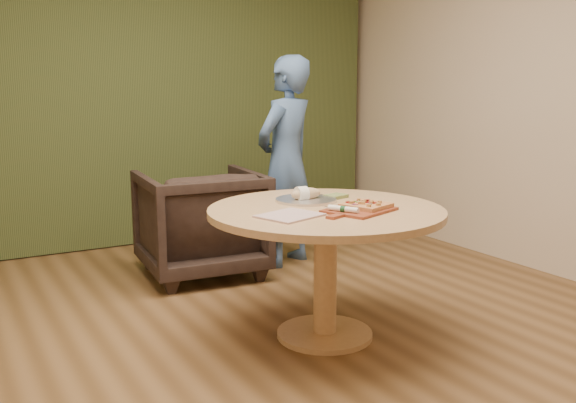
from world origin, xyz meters
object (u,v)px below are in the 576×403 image
at_px(person_standing, 286,162).
at_px(cutlery_roll, 343,209).
at_px(serving_tray, 306,200).
at_px(armchair, 200,217).
at_px(flatbread_pizza, 366,205).
at_px(pedestal_table, 326,233).
at_px(pizza_paddle, 358,210).
at_px(bread_roll, 305,194).

bearing_deg(person_standing, cutlery_roll, 46.13).
bearing_deg(cutlery_roll, serving_tray, 57.08).
bearing_deg(armchair, flatbread_pizza, 105.68).
bearing_deg(armchair, pedestal_table, 100.82).
xyz_separation_m(pizza_paddle, armchair, (-0.25, 1.65, -0.32)).
bearing_deg(pizza_paddle, bread_roll, 82.40).
bearing_deg(armchair, serving_tray, 102.45).
relative_size(flatbread_pizza, bread_roll, 1.46).
xyz_separation_m(serving_tray, bread_roll, (-0.01, 0.00, 0.04)).
distance_m(pedestal_table, serving_tray, 0.28).
distance_m(cutlery_roll, serving_tray, 0.43).
bearing_deg(bread_roll, serving_tray, 0.00).
height_order(pedestal_table, pizza_paddle, pizza_paddle).
bearing_deg(flatbread_pizza, bread_roll, 111.85).
xyz_separation_m(serving_tray, person_standing, (0.54, 1.20, 0.06)).
height_order(flatbread_pizza, armchair, armchair).
height_order(cutlery_roll, person_standing, person_standing).
distance_m(flatbread_pizza, bread_roll, 0.42).
height_order(cutlery_roll, serving_tray, cutlery_roll).
bearing_deg(pedestal_table, cutlery_roll, -95.33).
bearing_deg(serving_tray, bread_roll, 180.00).
distance_m(pedestal_table, flatbread_pizza, 0.28).
relative_size(pedestal_table, pizza_paddle, 2.76).
height_order(pizza_paddle, bread_roll, bread_roll).
distance_m(flatbread_pizza, armchair, 1.70).
bearing_deg(pedestal_table, serving_tray, 87.17).
distance_m(pedestal_table, bread_roll, 0.30).
distance_m(bread_roll, person_standing, 1.32).
bearing_deg(bread_roll, person_standing, 65.44).
bearing_deg(pedestal_table, flatbread_pizza, -44.35).
xyz_separation_m(serving_tray, armchair, (-0.17, 1.25, -0.32)).
distance_m(pizza_paddle, serving_tray, 0.41).
xyz_separation_m(pizza_paddle, person_standing, (0.46, 1.60, 0.06)).
distance_m(cutlery_roll, person_standing, 1.72).
relative_size(pizza_paddle, armchair, 0.54).
bearing_deg(pedestal_table, armchair, 96.01).
height_order(pizza_paddle, armchair, armchair).
height_order(pedestal_table, flatbread_pizza, flatbread_pizza).
relative_size(pedestal_table, serving_tray, 3.68).
bearing_deg(bread_roll, flatbread_pizza, -68.15).
xyz_separation_m(flatbread_pizza, armchair, (-0.31, 1.63, -0.34)).
bearing_deg(pizza_paddle, armchair, 78.26).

